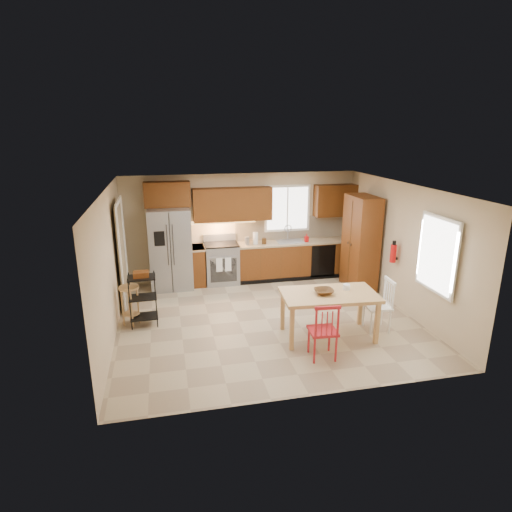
{
  "coord_description": "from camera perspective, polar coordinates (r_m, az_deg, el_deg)",
  "views": [
    {
      "loc": [
        -1.79,
        -7.24,
        3.52
      ],
      "look_at": [
        -0.12,
        0.4,
        1.15
      ],
      "focal_mm": 30.0,
      "sensor_mm": 36.0,
      "label": 1
    }
  ],
  "objects": [
    {
      "name": "doorway",
      "position": [
        8.94,
        -17.47,
        0.01
      ],
      "size": [
        0.04,
        0.95,
        2.1
      ],
      "primitive_type": "cube",
      "color": "#8C7A59",
      "rests_on": "wall_left"
    },
    {
      "name": "paper_towel",
      "position": [
        9.93,
        -0.07,
        2.38
      ],
      "size": [
        0.12,
        0.12,
        0.28
      ],
      "primitive_type": "cylinder",
      "color": "white",
      "rests_on": "base_cabinet_run"
    },
    {
      "name": "utility_cart",
      "position": [
        8.1,
        -14.82,
        -5.69
      ],
      "size": [
        0.5,
        0.4,
        0.98
      ],
      "primitive_type": null,
      "rotation": [
        0.0,
        0.0,
        0.03
      ],
      "color": "black",
      "rests_on": "floor"
    },
    {
      "name": "base_cabinet_run",
      "position": [
        10.4,
        5.48,
        -0.41
      ],
      "size": [
        2.92,
        0.6,
        0.9
      ],
      "primitive_type": "cube",
      "color": "brown",
      "rests_on": "floor"
    },
    {
      "name": "table_bowl",
      "position": [
        7.37,
        9.02,
        -5.03
      ],
      "size": [
        0.35,
        0.35,
        0.08
      ],
      "primitive_type": "imported",
      "rotation": [
        0.0,
        0.0,
        -0.07
      ],
      "color": "#4C2F14",
      "rests_on": "dining_table"
    },
    {
      "name": "ceiling",
      "position": [
        7.53,
        1.56,
        9.06
      ],
      "size": [
        5.5,
        5.0,
        0.02
      ],
      "primitive_type": "cube",
      "color": "silver",
      "rests_on": "ground"
    },
    {
      "name": "wall_front",
      "position": [
        5.55,
        7.67,
        -7.42
      ],
      "size": [
        5.5,
        0.02,
        2.5
      ],
      "primitive_type": "cube",
      "color": "#CCB793",
      "rests_on": "ground"
    },
    {
      "name": "bar_stool",
      "position": [
        8.23,
        -16.41,
        -6.35
      ],
      "size": [
        0.47,
        0.47,
        0.75
      ],
      "primitive_type": null,
      "rotation": [
        0.0,
        0.0,
        -0.37
      ],
      "color": "tan",
      "rests_on": "floor"
    },
    {
      "name": "base_cabinet_narrow",
      "position": [
        9.95,
        -7.75,
        -1.27
      ],
      "size": [
        0.3,
        0.6,
        0.9
      ],
      "primitive_type": "cube",
      "color": "brown",
      "rests_on": "floor"
    },
    {
      "name": "backsplash",
      "position": [
        10.47,
        5.12,
        3.84
      ],
      "size": [
        2.92,
        0.03,
        0.55
      ],
      "primitive_type": "cube",
      "color": "beige",
      "rests_on": "wall_back"
    },
    {
      "name": "fire_extinguisher",
      "position": [
        8.95,
        17.83,
        0.33
      ],
      "size": [
        0.12,
        0.12,
        0.36
      ],
      "primitive_type": "cylinder",
      "color": "red",
      "rests_on": "wall_right"
    },
    {
      "name": "soap_bottle",
      "position": [
        10.22,
        6.75,
        2.42
      ],
      "size": [
        0.09,
        0.09,
        0.19
      ],
      "primitive_type": "imported",
      "color": "red",
      "rests_on": "base_cabinet_run"
    },
    {
      "name": "canister_wood",
      "position": [
        9.96,
        1.09,
        2.01
      ],
      "size": [
        0.1,
        0.1,
        0.14
      ],
      "primitive_type": "cylinder",
      "color": "#4C2F14",
      "rests_on": "base_cabinet_run"
    },
    {
      "name": "chair_white",
      "position": [
        7.96,
        15.91,
        -6.33
      ],
      "size": [
        0.48,
        0.48,
        0.95
      ],
      "primitive_type": null,
      "rotation": [
        0.0,
        0.0,
        1.5
      ],
      "color": "white",
      "rests_on": "floor"
    },
    {
      "name": "sink",
      "position": [
        10.23,
        4.53,
        1.72
      ],
      "size": [
        0.62,
        0.46,
        0.16
      ],
      "primitive_type": "cube",
      "color": "gray",
      "rests_on": "base_cabinet_run"
    },
    {
      "name": "floor",
      "position": [
        8.25,
        1.42,
        -8.41
      ],
      "size": [
        5.5,
        5.5,
        0.0
      ],
      "primitive_type": "plane",
      "color": "tan",
      "rests_on": "ground"
    },
    {
      "name": "chair_red",
      "position": [
        6.87,
        8.9,
        -9.69
      ],
      "size": [
        0.48,
        0.48,
        0.95
      ],
      "primitive_type": null,
      "rotation": [
        0.0,
        0.0,
        -0.07
      ],
      "color": "#AE1A22",
      "rests_on": "floor"
    },
    {
      "name": "upper_over_fridge",
      "position": [
        9.67,
        -11.77,
        8.06
      ],
      "size": [
        1.0,
        0.35,
        0.55
      ],
      "primitive_type": "cube",
      "color": "#5B300F",
      "rests_on": "wall_back"
    },
    {
      "name": "dishwasher",
      "position": [
        10.32,
        8.94,
        -0.67
      ],
      "size": [
        0.6,
        0.02,
        0.78
      ],
      "primitive_type": "cube",
      "color": "black",
      "rests_on": "floor"
    },
    {
      "name": "upper_left_block",
      "position": [
        9.84,
        -3.16,
        6.9
      ],
      "size": [
        1.8,
        0.35,
        0.75
      ],
      "primitive_type": "cube",
      "color": "#5B300F",
      "rests_on": "wall_back"
    },
    {
      "name": "range_stove",
      "position": [
        9.99,
        -4.6,
        -1.04
      ],
      "size": [
        0.76,
        0.63,
        0.92
      ],
      "primitive_type": "cube",
      "color": "gray",
      "rests_on": "floor"
    },
    {
      "name": "window_back",
      "position": [
        10.31,
        4.19,
        6.36
      ],
      "size": [
        1.12,
        0.04,
        1.12
      ],
      "primitive_type": "cube",
      "color": "white",
      "rests_on": "wall_back"
    },
    {
      "name": "wall_back",
      "position": [
        10.16,
        -1.87,
        3.93
      ],
      "size": [
        5.5,
        0.02,
        2.5
      ],
      "primitive_type": "cube",
      "color": "#CCB793",
      "rests_on": "ground"
    },
    {
      "name": "canister_steel",
      "position": [
        9.9,
        -1.2,
        2.04
      ],
      "size": [
        0.11,
        0.11,
        0.18
      ],
      "primitive_type": "cylinder",
      "color": "gray",
      "rests_on": "base_cabinet_run"
    },
    {
      "name": "wall_left",
      "position": [
        7.65,
        -18.95,
        -1.35
      ],
      "size": [
        0.02,
        5.0,
        2.5
      ],
      "primitive_type": "cube",
      "color": "#CCB793",
      "rests_on": "ground"
    },
    {
      "name": "table_jar",
      "position": [
        7.62,
        11.96,
        -4.22
      ],
      "size": [
        0.13,
        0.13,
        0.14
      ],
      "primitive_type": "cylinder",
      "rotation": [
        0.0,
        0.0,
        -0.07
      ],
      "color": "white",
      "rests_on": "dining_table"
    },
    {
      "name": "refrigerator",
      "position": [
        9.73,
        -11.34,
        0.95
      ],
      "size": [
        0.92,
        0.75,
        1.82
      ],
      "primitive_type": "cube",
      "color": "gray",
      "rests_on": "floor"
    },
    {
      "name": "pantry",
      "position": [
        9.76,
        13.77,
        1.69
      ],
      "size": [
        0.5,
        0.95,
        2.1
      ],
      "primitive_type": "cube",
      "color": "brown",
      "rests_on": "floor"
    },
    {
      "name": "dining_table",
      "position": [
        7.56,
        9.6,
        -7.81
      ],
      "size": [
        1.68,
        1.02,
        0.79
      ],
      "primitive_type": null,
      "rotation": [
        0.0,
        0.0,
        -0.07
      ],
      "color": "tan",
      "rests_on": "floor"
    },
    {
      "name": "upper_right_block",
      "position": [
        10.52,
        10.51,
        7.3
      ],
      "size": [
        1.0,
        0.35,
        0.75
      ],
      "primitive_type": "cube",
      "color": "#5B300F",
      "rests_on": "wall_back"
    },
    {
      "name": "window_right",
      "position": [
        7.83,
        23.04,
        0.16
      ],
      "size": [
        0.04,
        1.02,
        1.32
      ],
      "primitive_type": "cube",
      "color": "white",
      "rests_on": "wall_right"
    },
    {
      "name": "wall_right",
      "position": [
        8.84,
        19.07,
        1.04
      ],
      "size": [
        0.02,
        5.0,
        2.5
      ],
      "primitive_type": "cube",
      "color": "#CCB793",
      "rests_on": "ground"
    },
    {
      "name": "undercab_glow",
      "position": [
        9.85,
        -4.82,
        4.54
      ],
      "size": [
        1.6,
        0.3,
        0.01
      ],
      "primitive_type": "cube",
      "color": "#FFBF66",
      "rests_on": "wall_back"
    }
  ]
}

